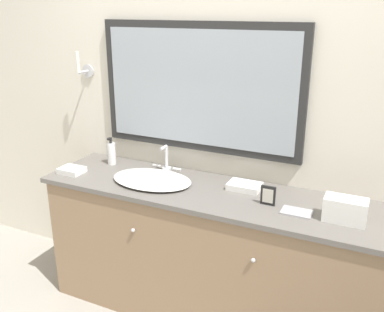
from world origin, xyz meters
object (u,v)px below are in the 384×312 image
at_px(picture_frame, 268,196).
at_px(appliance_box, 345,210).
at_px(sink_basin, 152,179).
at_px(soap_bottle, 111,153).

bearing_deg(picture_frame, appliance_box, -2.78).
bearing_deg(picture_frame, sink_basin, 178.84).
bearing_deg(sink_basin, appliance_box, -1.73).
relative_size(sink_basin, appliance_box, 2.46).
distance_m(sink_basin, soap_bottle, 0.44).
relative_size(sink_basin, soap_bottle, 2.68).
xyz_separation_m(soap_bottle, appliance_box, (1.55, -0.19, -0.02)).
height_order(sink_basin, picture_frame, sink_basin).
relative_size(soap_bottle, picture_frame, 1.74).
distance_m(sink_basin, picture_frame, 0.74).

